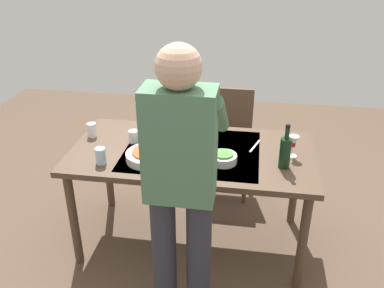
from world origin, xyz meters
The scene contains 15 objects.
ground_plane centered at (0.00, 0.00, 0.00)m, with size 6.00×6.00×0.00m, color brown.
dining_table centered at (0.00, 0.00, 0.70)m, with size 1.66×0.85×0.78m.
chair_near centered at (-0.20, -0.81, 0.53)m, with size 0.40×0.40×0.91m.
person_server centered at (-0.05, 0.69, 0.96)m, with size 0.42×0.61×1.69m.
wine_bottle centered at (-0.61, 0.13, 0.89)m, with size 0.07×0.07×0.30m.
wine_glass_left centered at (-0.67, -0.02, 0.88)m, with size 0.07×0.07×0.15m.
wine_glass_right centered at (-0.12, -0.20, 0.88)m, with size 0.07×0.07×0.15m.
water_cup_near_left centered at (-0.03, -0.02, 0.83)m, with size 0.06×0.06×0.11m, color silver.
water_cup_near_right centered at (0.55, 0.26, 0.83)m, with size 0.07×0.07×0.11m, color silver.
water_cup_far_left centered at (0.43, -0.06, 0.82)m, with size 0.07×0.07×0.09m, color silver.
water_cup_far_right centered at (0.75, -0.11, 0.83)m, with size 0.07×0.07×0.10m, color silver.
serving_bowl_pasta centered at (0.26, 0.17, 0.81)m, with size 0.30×0.30×0.07m.
side_bowl_salad centered at (-0.22, 0.13, 0.81)m, with size 0.18×0.18×0.07m.
dinner_plate_near centered at (0.19, -0.12, 0.78)m, with size 0.23×0.23×0.01m, color silver.
table_knife centered at (-0.43, -0.13, 0.78)m, with size 0.01×0.20×0.01m, color silver.
Camera 1 is at (-0.39, 2.50, 2.13)m, focal length 39.16 mm.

